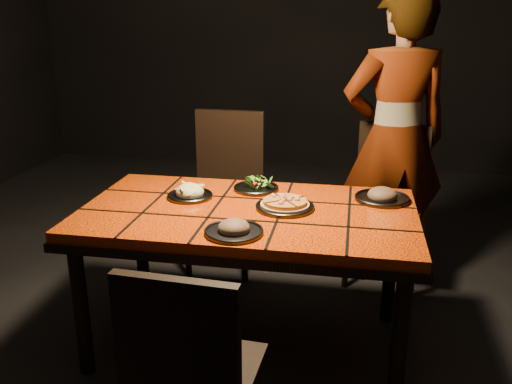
% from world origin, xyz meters
% --- Properties ---
extents(room_shell, '(6.04, 7.04, 3.08)m').
position_xyz_m(room_shell, '(0.00, 0.00, 1.50)').
color(room_shell, black).
rests_on(room_shell, ground).
extents(dining_table, '(1.62, 0.92, 0.75)m').
position_xyz_m(dining_table, '(0.00, 0.00, 0.67)').
color(dining_table, '#E34307').
rests_on(dining_table, ground).
extents(chair_near, '(0.43, 0.43, 0.90)m').
position_xyz_m(chair_near, '(-0.01, -0.93, 0.52)').
color(chair_near, black).
rests_on(chair_near, ground).
extents(chair_far_left, '(0.48, 0.48, 1.03)m').
position_xyz_m(chair_far_left, '(-0.34, 0.96, 0.59)').
color(chair_far_left, black).
rests_on(chair_far_left, ground).
extents(chair_far_right, '(0.53, 0.53, 0.99)m').
position_xyz_m(chair_far_right, '(0.71, 0.94, 0.57)').
color(chair_far_right, black).
rests_on(chair_far_right, ground).
extents(diner, '(0.76, 0.61, 1.82)m').
position_xyz_m(diner, '(0.73, 0.94, 0.91)').
color(diner, brown).
rests_on(diner, ground).
extents(plate_pizza, '(0.33, 0.33, 0.04)m').
position_xyz_m(plate_pizza, '(0.17, 0.04, 0.77)').
color(plate_pizza, '#3A3A3F').
rests_on(plate_pizza, dining_table).
extents(plate_pasta, '(0.23, 0.23, 0.08)m').
position_xyz_m(plate_pasta, '(-0.32, 0.11, 0.77)').
color(plate_pasta, '#3A3A3F').
rests_on(plate_pasta, dining_table).
extents(plate_salad, '(0.24, 0.24, 0.07)m').
position_xyz_m(plate_salad, '(-0.01, 0.29, 0.78)').
color(plate_salad, '#3A3A3F').
rests_on(plate_salad, dining_table).
extents(plate_mushroom_a, '(0.26, 0.26, 0.08)m').
position_xyz_m(plate_mushroom_a, '(-0.00, -0.31, 0.77)').
color(plate_mushroom_a, '#3A3A3F').
rests_on(plate_mushroom_a, dining_table).
extents(plate_mushroom_b, '(0.27, 0.27, 0.09)m').
position_xyz_m(plate_mushroom_b, '(0.64, 0.25, 0.77)').
color(plate_mushroom_b, '#3A3A3F').
rests_on(plate_mushroom_b, dining_table).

